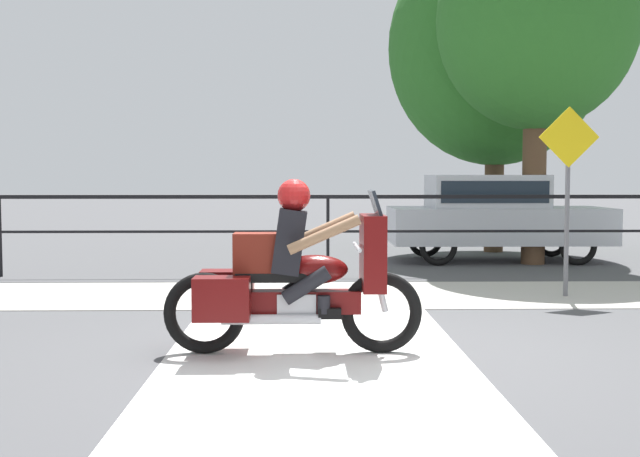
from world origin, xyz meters
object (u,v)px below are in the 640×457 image
Objects in this scene: tree_behind_sign at (496,47)px; tree_behind_car at (537,21)px; motorcycle at (292,277)px; parked_car at (494,212)px; street_sign at (568,176)px.

tree_behind_sign reaches higher than tree_behind_car.
motorcycle is 10.82m from tree_behind_sign.
parked_car is 0.60× the size of tree_behind_sign.
motorcycle is at bearing -120.49° from tree_behind_car.
parked_car is (3.60, 7.61, 0.22)m from motorcycle.
motorcycle is 0.37× the size of tree_behind_car.
street_sign is 6.73m from tree_behind_sign.
street_sign reaches higher than motorcycle.
tree_behind_car is at bearing 79.99° from street_sign.
parked_car is at bearing -103.54° from tree_behind_sign.
parked_car is at bearing 67.61° from motorcycle.
parked_car is at bearing 140.68° from tree_behind_car.
tree_behind_car is (0.16, -2.30, 0.10)m from tree_behind_sign.
tree_behind_sign reaches higher than street_sign.
parked_car is 3.77m from tree_behind_sign.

